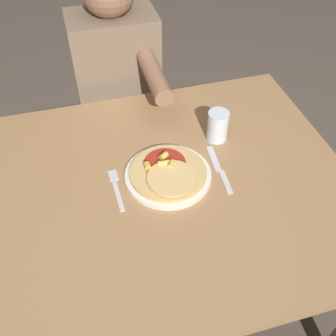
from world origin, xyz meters
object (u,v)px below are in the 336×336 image
(dining_table, at_px, (167,203))
(drinking_glass, at_px, (218,126))
(pizza, at_px, (168,173))
(plate, at_px, (168,175))
(fork, at_px, (116,187))
(person_diner, at_px, (118,79))
(knife, at_px, (219,170))

(dining_table, relative_size, drinking_glass, 10.77)
(pizza, bearing_deg, plate, 85.58)
(fork, distance_m, person_diner, 0.66)
(pizza, xyz_separation_m, fork, (-0.17, 0.00, -0.02))
(dining_table, height_order, person_diner, person_diner)
(knife, relative_size, person_diner, 0.19)
(pizza, distance_m, fork, 0.17)
(pizza, bearing_deg, dining_table, -115.26)
(fork, height_order, knife, same)
(dining_table, distance_m, fork, 0.19)
(plate, xyz_separation_m, person_diner, (-0.05, 0.65, -0.04))
(person_diner, bearing_deg, pizza, -86.00)
(pizza, bearing_deg, knife, -4.24)
(dining_table, bearing_deg, pizza, 64.74)
(knife, bearing_deg, fork, 177.05)
(pizza, height_order, person_diner, person_diner)
(plate, xyz_separation_m, pizza, (-0.00, -0.01, 0.02))
(dining_table, relative_size, pizza, 4.79)
(fork, bearing_deg, pizza, -1.65)
(dining_table, height_order, knife, knife)
(dining_table, xyz_separation_m, fork, (-0.16, 0.03, 0.10))
(plate, relative_size, drinking_glass, 2.53)
(pizza, xyz_separation_m, drinking_glass, (0.22, 0.14, 0.03))
(plate, height_order, drinking_glass, drinking_glass)
(pizza, bearing_deg, drinking_glass, 33.08)
(drinking_glass, bearing_deg, dining_table, -143.92)
(drinking_glass, relative_size, person_diner, 0.09)
(fork, distance_m, knife, 0.34)
(plate, bearing_deg, pizza, -94.42)
(person_diner, bearing_deg, knife, -72.02)
(dining_table, relative_size, knife, 5.39)
(dining_table, xyz_separation_m, person_diner, (-0.03, 0.68, 0.06))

